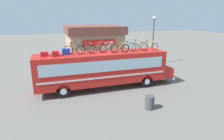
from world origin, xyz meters
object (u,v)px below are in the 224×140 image
Objects in this scene: rooftop_bicycle_5 at (120,48)px; rooftop_bicycle_2 at (87,49)px; luggage_bag_1 at (44,54)px; bus at (104,68)px; rooftop_bicycle_1 at (74,50)px; rooftop_bicycle_6 at (130,47)px; rooftop_bicycle_8 at (150,47)px; luggage_bag_2 at (55,54)px; luggage_bag_3 at (66,52)px; rooftop_bicycle_7 at (138,46)px; street_lamp at (153,35)px; rooftop_bicycle_4 at (109,48)px; trash_bin at (150,102)px; rooftop_bicycle_3 at (97,48)px.

rooftop_bicycle_2 is at bearing 174.59° from rooftop_bicycle_5.
bus is at bearing 0.01° from luggage_bag_1.
rooftop_bicycle_1 reaches higher than rooftop_bicycle_6.
luggage_bag_2 is at bearing 179.44° from rooftop_bicycle_8.
rooftop_bicycle_7 is (6.27, -0.10, 0.17)m from luggage_bag_3.
rooftop_bicycle_1 is 1.06× the size of rooftop_bicycle_5.
bus is at bearing 171.62° from rooftop_bicycle_6.
luggage_bag_1 is at bearing 175.97° from rooftop_bicycle_5.
street_lamp is at bearing 46.99° from rooftop_bicycle_6.
rooftop_bicycle_2 is (1.62, -0.34, 0.15)m from luggage_bag_3.
rooftop_bicycle_5 reaches higher than luggage_bag_2.
trash_bin is (1.36, -4.81, -3.08)m from rooftop_bicycle_4.
street_lamp is at bearing 33.56° from rooftop_bicycle_3.
trash_bin is (-0.47, -4.50, -3.06)m from rooftop_bicycle_6.
bus is 12.95× the size of trash_bin.
street_lamp is at bearing 25.54° from luggage_bag_1.
luggage_bag_2 reaches higher than luggage_bag_1.
rooftop_bicycle_2 reaches higher than rooftop_bicycle_5.
rooftop_bicycle_2 is 1.78× the size of trash_bin.
rooftop_bicycle_5 is (2.77, -0.26, -0.01)m from rooftop_bicycle_2.
rooftop_bicycle_2 is 11.80m from street_lamp.
rooftop_bicycle_6 is (6.18, -0.09, 0.19)m from luggage_bag_2.
rooftop_bicycle_3 is 1.98m from rooftop_bicycle_5.
rooftop_bicycle_2 is 1.09m from rooftop_bicycle_3.
rooftop_bicycle_2 is (3.26, -0.16, 0.21)m from luggage_bag_1.
rooftop_bicycle_7 is (4.64, 0.25, 0.03)m from rooftop_bicycle_2.
rooftop_bicycle_8 is at bearing -122.77° from street_lamp.
luggage_bag_1 is 0.92× the size of luggage_bag_3.
rooftop_bicycle_1 reaches higher than luggage_bag_1.
rooftop_bicycle_3 is at bearing 113.77° from trash_bin.
rooftop_bicycle_5 is 0.92× the size of rooftop_bicycle_7.
rooftop_bicycle_4 reaches higher than luggage_bag_2.
bus is 2.26m from rooftop_bicycle_2.
trash_bin is at bearing -83.83° from rooftop_bicycle_5.
luggage_bag_1 reaches higher than trash_bin.
rooftop_bicycle_8 is at bearing -4.45° from bus.
bus is at bearing -35.02° from rooftop_bicycle_3.
rooftop_bicycle_7 is at bearing 2.63° from luggage_bag_2.
rooftop_bicycle_3 is 1.02× the size of rooftop_bicycle_7.
luggage_bag_3 is at bearing 179.10° from rooftop_bicycle_7.
luggage_bag_1 is 0.32× the size of rooftop_bicycle_4.
street_lamp reaches higher than rooftop_bicycle_7.
rooftop_bicycle_5 is (6.03, -0.43, 0.20)m from luggage_bag_1.
street_lamp is at bearing 49.80° from rooftop_bicycle_7.
luggage_bag_3 is 0.36× the size of rooftop_bicycle_2.
rooftop_bicycle_2 is at bearing -146.90° from street_lamp.
trash_bin is (-1.39, -4.92, -3.08)m from rooftop_bicycle_7.
street_lamp reaches higher than rooftop_bicycle_5.
rooftop_bicycle_2 is at bearing -2.86° from luggage_bag_1.
luggage_bag_2 is at bearing -171.39° from rooftop_bicycle_1.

